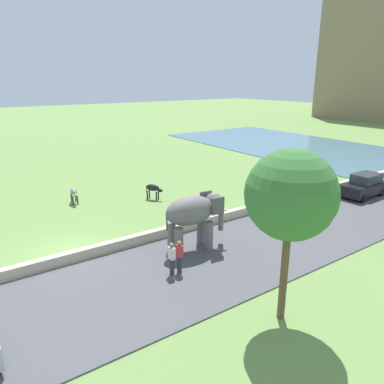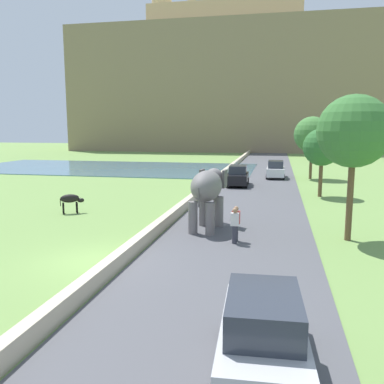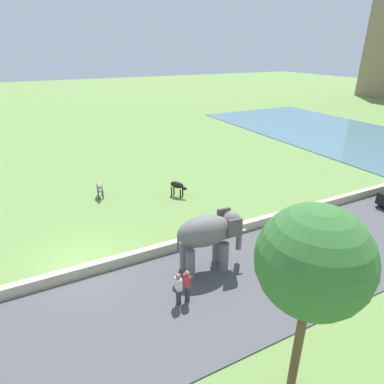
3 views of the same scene
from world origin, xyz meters
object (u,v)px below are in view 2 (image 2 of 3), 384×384
Objects in this scene: elephant at (208,190)px; person_trailing at (236,223)px; person_beside_elephant at (235,225)px; cow_black at (71,199)px; car_black at (238,176)px; car_silver at (263,333)px; car_white at (276,170)px.

person_trailing is at bearing -50.53° from elephant.
elephant reaches higher than person_trailing.
person_beside_elephant is 11.19m from cow_black.
car_black is at bearing 95.21° from person_trailing.
car_silver is (3.15, -27.45, 0.00)m from car_black.
person_trailing is 0.40× the size of car_black.
car_white is 0.99× the size of car_black.
person_beside_elephant is 18.17m from car_black.
person_trailing is at bearing 89.20° from person_beside_elephant.
person_trailing is (1.59, -1.93, -1.16)m from elephant.
car_white is (3.13, 21.95, -1.14)m from elephant.
car_black is (-0.02, 15.75, -1.14)m from elephant.
person_beside_elephant is at bearing -24.43° from cow_black.
car_white reaches higher than person_trailing.
car_white is 2.96× the size of cow_black.
car_white reaches higher than person_beside_elephant.
car_black is at bearing 95.08° from person_beside_elephant.
car_black is (-1.61, 17.69, 0.03)m from person_trailing.
car_black is 27.63m from car_silver.
car_silver is at bearing -80.62° from person_beside_elephant.
car_white is 6.95m from car_black.
car_black is 15.97m from cow_black.
elephant is at bearing 104.98° from car_silver.
car_black reaches higher than person_beside_elephant.
elephant reaches higher than car_silver.
car_black is at bearing 57.49° from cow_black.
car_white is at bearing 59.18° from cow_black.
elephant is 0.87× the size of car_black.
person_beside_elephant is 0.40× the size of car_black.
person_beside_elephant is at bearing -55.89° from elephant.
car_black is at bearing 96.55° from car_silver.
car_silver is at bearing -75.02° from elephant.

